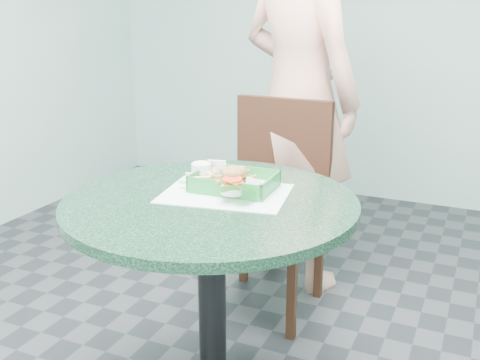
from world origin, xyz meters
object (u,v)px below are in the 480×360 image
at_px(sauce_ramekin, 202,173).
at_px(diner_person, 299,53).
at_px(dining_chair, 274,190).
at_px(food_basket, 234,191).
at_px(crab_sandwich, 232,184).
at_px(cafe_table, 211,257).

bearing_deg(sauce_ramekin, diner_person, 90.20).
distance_m(dining_chair, food_basket, 0.77).
distance_m(food_basket, crab_sandwich, 0.05).
height_order(cafe_table, diner_person, diner_person).
bearing_deg(sauce_ramekin, dining_chair, 91.04).
height_order(dining_chair, food_basket, dining_chair).
bearing_deg(food_basket, crab_sandwich, -76.13).
xyz_separation_m(crab_sandwich, sauce_ramekin, (-0.13, 0.05, 0.00)).
relative_size(crab_sandwich, sauce_ramekin, 1.90).
height_order(dining_chair, diner_person, diner_person).
relative_size(dining_chair, diner_person, 0.42).
bearing_deg(dining_chair, crab_sandwich, -77.53).
bearing_deg(food_basket, dining_chair, 100.86).
bearing_deg(food_basket, diner_person, 97.40).
bearing_deg(crab_sandwich, diner_person, 97.61).
height_order(food_basket, crab_sandwich, crab_sandwich).
xyz_separation_m(diner_person, sauce_ramekin, (0.00, -0.96, -0.31)).
relative_size(dining_chair, crab_sandwich, 7.70).
relative_size(cafe_table, food_basket, 3.58).
xyz_separation_m(diner_person, crab_sandwich, (0.14, -1.02, -0.31)).
relative_size(food_basket, crab_sandwich, 2.03).
relative_size(dining_chair, food_basket, 3.78).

